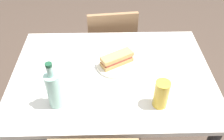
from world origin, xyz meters
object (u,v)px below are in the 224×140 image
object	(u,v)px
knife_near	(111,58)
beer_glass	(161,94)
dining_table	(112,86)
plate_near	(117,64)
chair_far	(111,46)
water_bottle	(54,89)
baguette_sandwich_near	(117,59)

from	to	relation	value
knife_near	beer_glass	world-z (taller)	beer_glass
beer_glass	dining_table	bearing A→B (deg)	133.80
plate_near	knife_near	bearing A→B (deg)	130.85
dining_table	plate_near	size ratio (longest dim) A/B	4.60
chair_far	knife_near	world-z (taller)	chair_far
plate_near	water_bottle	xyz separation A→B (m)	(-0.32, -0.30, 0.10)
plate_near	dining_table	bearing A→B (deg)	-116.00
chair_far	water_bottle	bearing A→B (deg)	-109.29
knife_near	water_bottle	xyz separation A→B (m)	(-0.28, -0.34, 0.09)
baguette_sandwich_near	chair_far	bearing A→B (deg)	92.39
dining_table	baguette_sandwich_near	distance (m)	0.18
baguette_sandwich_near	water_bottle	bearing A→B (deg)	-137.25
chair_far	plate_near	distance (m)	0.62
water_bottle	beer_glass	size ratio (longest dim) A/B	1.75
plate_near	knife_near	size ratio (longest dim) A/B	1.64
water_bottle	plate_near	bearing A→B (deg)	42.75
dining_table	baguette_sandwich_near	xyz separation A→B (m)	(0.03, 0.07, 0.16)
dining_table	water_bottle	distance (m)	0.43
beer_glass	chair_far	bearing A→B (deg)	104.86
dining_table	baguette_sandwich_near	bearing A→B (deg)	64.00
dining_table	beer_glass	distance (m)	0.40
chair_far	dining_table	bearing A→B (deg)	-90.79
plate_near	baguette_sandwich_near	distance (m)	0.04
chair_far	beer_glass	xyz separation A→B (m)	(0.23, -0.87, 0.35)
chair_far	knife_near	distance (m)	0.59
plate_near	water_bottle	size ratio (longest dim) A/B	0.93
chair_far	water_bottle	world-z (taller)	water_bottle
chair_far	water_bottle	xyz separation A→B (m)	(-0.30, -0.86, 0.38)
dining_table	knife_near	distance (m)	0.17
knife_near	baguette_sandwich_near	bearing A→B (deg)	-49.15
chair_far	plate_near	bearing A→B (deg)	-87.61
dining_table	chair_far	world-z (taller)	chair_far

